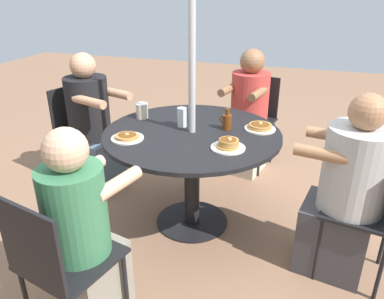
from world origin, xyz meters
name	(u,v)px	position (x,y,z in m)	size (l,w,h in m)	color
ground_plane	(192,221)	(0.00, 0.00, 0.00)	(12.00, 12.00, 0.00)	#8C664C
patio_table	(192,149)	(0.00, 0.00, 0.62)	(1.25, 1.25, 0.75)	black
umbrella_pole	(192,98)	(0.00, 0.00, 1.00)	(0.05, 0.05, 2.00)	#ADADB2
patio_chair_north	(376,207)	(-1.20, 0.22, 0.52)	(0.48, 0.48, 0.88)	black
diner_north	(345,197)	(-1.03, 0.19, 0.53)	(0.55, 0.45, 1.18)	#3D3D42
patio_chair_east	(254,115)	(-0.25, -1.19, 0.52)	(0.49, 0.49, 0.88)	black
diner_east	(248,118)	(-0.22, -1.03, 0.54)	(0.43, 0.54, 1.17)	beige
patio_chair_south	(80,128)	(1.17, -0.35, 0.52)	(0.51, 0.51, 0.88)	black
diner_south	(92,129)	(1.01, -0.30, 0.54)	(0.58, 0.48, 1.19)	slate
patio_chair_west	(57,260)	(0.28, 1.19, 0.52)	(0.50, 0.50, 0.88)	black
diner_west	(83,239)	(0.24, 1.03, 0.53)	(0.40, 0.51, 1.14)	gray
pancake_plate_a	(260,127)	(-0.44, -0.19, 0.77)	(0.22, 0.22, 0.05)	silver
pancake_plate_b	(127,137)	(0.37, 0.26, 0.77)	(0.22, 0.22, 0.04)	silver
pancake_plate_c	(228,145)	(-0.30, 0.20, 0.78)	(0.22, 0.22, 0.07)	silver
syrup_bottle	(227,121)	(-0.22, -0.12, 0.81)	(0.09, 0.07, 0.15)	#602D0F
coffee_cup	(142,111)	(0.45, -0.15, 0.81)	(0.09, 0.09, 0.12)	beige
drinking_glass_a	(182,117)	(0.10, -0.08, 0.82)	(0.07, 0.07, 0.14)	silver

